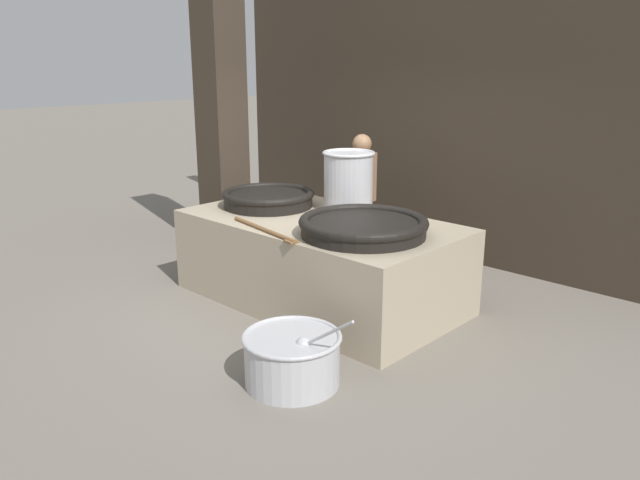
{
  "coord_description": "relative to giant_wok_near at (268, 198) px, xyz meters",
  "views": [
    {
      "loc": [
        4.36,
        -4.6,
        2.53
      ],
      "look_at": [
        0.0,
        0.0,
        0.68
      ],
      "focal_mm": 35.0,
      "sensor_mm": 36.0,
      "label": 1
    }
  ],
  "objects": [
    {
      "name": "stock_pot",
      "position": [
        0.78,
        0.49,
        0.24
      ],
      "size": [
        0.58,
        0.58,
        0.65
      ],
      "color": "#B7B7BC",
      "rests_on": "hearth_platform"
    },
    {
      "name": "giant_wok_far",
      "position": [
        1.56,
        -0.19,
        -0.0
      ],
      "size": [
        1.24,
        1.24,
        0.18
      ],
      "color": "black",
      "rests_on": "hearth_platform"
    },
    {
      "name": "hearth_platform",
      "position": [
        0.84,
        -0.03,
        -0.55
      ],
      "size": [
        2.95,
        1.63,
        0.9
      ],
      "color": "tan",
      "rests_on": "ground_plane"
    },
    {
      "name": "back_wall",
      "position": [
        0.84,
        2.37,
        0.99
      ],
      "size": [
        7.17,
        0.24,
        3.99
      ],
      "primitive_type": "cube",
      "color": "#382D23",
      "rests_on": "ground_plane"
    },
    {
      "name": "stirring_paddle",
      "position": [
        0.82,
        -0.75,
        -0.08
      ],
      "size": [
        1.09,
        0.26,
        0.04
      ],
      "rotation": [
        0.0,
        0.0,
        -0.17
      ],
      "color": "brown",
      "rests_on": "hearth_platform"
    },
    {
      "name": "giant_wok_near",
      "position": [
        0.0,
        0.0,
        0.0
      ],
      "size": [
        1.05,
        1.05,
        0.18
      ],
      "color": "black",
      "rests_on": "hearth_platform"
    },
    {
      "name": "prep_bowl_vegetables",
      "position": [
        1.92,
        -1.5,
        -0.77
      ],
      "size": [
        1.05,
        0.81,
        0.74
      ],
      "color": "#B7B7BC",
      "rests_on": "ground_plane"
    },
    {
      "name": "cook",
      "position": [
        0.42,
        1.14,
        -0.1
      ],
      "size": [
        0.45,
        0.65,
        1.66
      ],
      "rotation": [
        0.0,
        0.0,
        3.33
      ],
      "color": "#8C6647",
      "rests_on": "ground_plane"
    },
    {
      "name": "ground_plane",
      "position": [
        0.84,
        -0.03,
        -1.0
      ],
      "size": [
        60.0,
        60.0,
        0.0
      ],
      "primitive_type": "plane",
      "color": "slate"
    },
    {
      "name": "support_pillar",
      "position": [
        -1.47,
        0.52,
        0.99
      ],
      "size": [
        0.5,
        0.5,
        3.99
      ],
      "primitive_type": "cube",
      "color": "#382D23",
      "rests_on": "ground_plane"
    }
  ]
}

